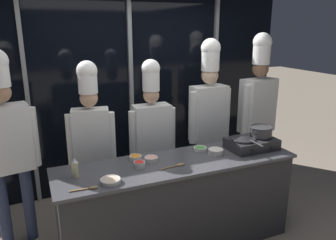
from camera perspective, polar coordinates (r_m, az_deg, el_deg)
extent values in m
cube|color=black|center=(4.46, -6.57, 5.14)|extent=(4.52, 0.04, 2.70)
cube|color=gray|center=(4.23, -23.23, 3.37)|extent=(0.05, 0.05, 2.70)
cube|color=gray|center=(4.41, -6.40, 5.05)|extent=(0.05, 0.05, 2.70)
cube|color=gray|center=(4.93, 8.06, 6.14)|extent=(0.05, 0.05, 2.70)
cube|color=#2D2D30|center=(3.41, 1.71, -14.55)|extent=(2.30, 0.63, 0.89)
cube|color=#47474C|center=(3.20, 1.78, -7.43)|extent=(2.37, 0.66, 0.03)
cube|color=#28282B|center=(3.61, 14.30, -3.99)|extent=(0.51, 0.34, 0.11)
cylinder|color=black|center=(3.52, 12.85, -3.32)|extent=(0.20, 0.20, 0.01)
cylinder|color=black|center=(3.41, 14.53, -5.19)|extent=(0.03, 0.01, 0.03)
cylinder|color=black|center=(3.66, 15.83, -2.79)|extent=(0.20, 0.20, 0.01)
cylinder|color=black|center=(3.55, 17.54, -4.57)|extent=(0.03, 0.01, 0.03)
cylinder|color=#232326|center=(3.52, 12.86, -3.16)|extent=(0.26, 0.26, 0.01)
cone|color=#232326|center=(3.51, 12.87, -2.94)|extent=(0.27, 0.27, 0.04)
cylinder|color=black|center=(3.34, 15.19, -3.97)|extent=(0.02, 0.21, 0.02)
cylinder|color=#333335|center=(3.64, 15.90, -1.94)|extent=(0.23, 0.23, 0.10)
torus|color=#333335|center=(3.62, 15.96, -1.16)|extent=(0.23, 0.23, 0.01)
torus|color=#333335|center=(3.55, 14.35, -1.69)|extent=(0.01, 0.05, 0.05)
torus|color=#333335|center=(3.71, 17.46, -1.20)|extent=(0.01, 0.05, 0.05)
cylinder|color=beige|center=(2.96, -15.87, -8.33)|extent=(0.06, 0.06, 0.14)
cone|color=white|center=(2.93, -16.00, -6.78)|extent=(0.05, 0.05, 0.04)
cylinder|color=silver|center=(3.40, 8.31, -5.48)|extent=(0.15, 0.15, 0.05)
torus|color=silver|center=(3.39, 8.33, -5.09)|extent=(0.16, 0.16, 0.01)
cylinder|color=silver|center=(3.39, 8.32, -5.27)|extent=(0.13, 0.13, 0.03)
cylinder|color=silver|center=(3.47, 5.63, -5.04)|extent=(0.14, 0.14, 0.03)
torus|color=silver|center=(3.47, 5.64, -4.79)|extent=(0.14, 0.14, 0.01)
cylinder|color=#4C9E47|center=(3.47, 5.64, -4.89)|extent=(0.11, 0.11, 0.02)
cylinder|color=silver|center=(2.82, -9.98, -10.44)|extent=(0.17, 0.17, 0.03)
torus|color=silver|center=(2.81, -10.00, -10.14)|extent=(0.17, 0.17, 0.01)
cylinder|color=beige|center=(2.81, -9.99, -10.27)|extent=(0.14, 0.14, 0.02)
cylinder|color=silver|center=(3.20, -2.95, -6.81)|extent=(0.13, 0.13, 0.04)
torus|color=silver|center=(3.19, -2.95, -6.51)|extent=(0.13, 0.13, 0.01)
cylinder|color=#EAA893|center=(3.20, -2.95, -6.64)|extent=(0.11, 0.11, 0.02)
cylinder|color=silver|center=(3.23, -5.69, -6.60)|extent=(0.12, 0.12, 0.04)
torus|color=silver|center=(3.22, -5.70, -6.24)|extent=(0.12, 0.12, 0.01)
cylinder|color=orange|center=(3.22, -5.69, -6.40)|extent=(0.10, 0.10, 0.02)
cylinder|color=silver|center=(3.06, -5.02, -7.76)|extent=(0.11, 0.11, 0.05)
torus|color=silver|center=(3.05, -5.03, -7.29)|extent=(0.11, 0.11, 0.01)
cylinder|color=red|center=(3.06, -5.02, -7.51)|extent=(0.09, 0.09, 0.03)
cube|color=olive|center=(2.75, -15.25, -11.70)|extent=(0.15, 0.02, 0.01)
ellipsoid|color=olive|center=(2.76, -12.88, -11.37)|extent=(0.07, 0.05, 0.02)
cube|color=olive|center=(3.04, 0.11, -8.31)|extent=(0.18, 0.04, 0.01)
ellipsoid|color=olive|center=(3.11, 2.20, -7.71)|extent=(0.09, 0.07, 0.02)
cylinder|color=#2D3856|center=(3.80, -23.08, -13.24)|extent=(0.11, 0.11, 0.81)
cylinder|color=#2D3856|center=(3.78, -26.70, -13.86)|extent=(0.11, 0.11, 0.81)
cube|color=white|center=(3.50, -26.28, -2.95)|extent=(0.46, 0.29, 0.66)
cylinder|color=white|center=(3.51, -22.29, -2.75)|extent=(0.09, 0.09, 0.60)
sphere|color=#A87A5B|center=(3.40, -27.20, 4.26)|extent=(0.19, 0.19, 0.19)
cylinder|color=#4C4C51|center=(3.78, -10.93, -12.81)|extent=(0.10, 0.10, 0.76)
cylinder|color=#4C4C51|center=(3.78, -14.12, -12.98)|extent=(0.10, 0.10, 0.76)
cube|color=white|center=(3.50, -13.20, -3.00)|extent=(0.40, 0.26, 0.61)
cylinder|color=white|center=(3.48, -9.74, -3.15)|extent=(0.07, 0.07, 0.56)
cylinder|color=white|center=(3.49, -16.63, -3.55)|extent=(0.07, 0.07, 0.56)
sphere|color=tan|center=(3.39, -13.64, 3.72)|extent=(0.18, 0.18, 0.18)
cylinder|color=white|center=(3.36, -13.82, 6.41)|extent=(0.19, 0.19, 0.22)
sphere|color=white|center=(3.35, -13.95, 8.30)|extent=(0.21, 0.21, 0.21)
cylinder|color=#4C4C51|center=(3.99, -1.17, -10.96)|extent=(0.11, 0.11, 0.74)
cylinder|color=#4C4C51|center=(3.92, -4.32, -11.51)|extent=(0.11, 0.11, 0.74)
cube|color=white|center=(3.70, -2.87, -1.92)|extent=(0.42, 0.22, 0.60)
cylinder|color=white|center=(3.75, 0.64, -1.90)|extent=(0.08, 0.08, 0.55)
cylinder|color=white|center=(3.60, -6.15, -2.76)|extent=(0.08, 0.08, 0.55)
sphere|color=tan|center=(3.59, -2.96, 4.34)|extent=(0.18, 0.18, 0.18)
cylinder|color=white|center=(3.56, -2.99, 7.01)|extent=(0.19, 0.19, 0.24)
sphere|color=white|center=(3.54, -3.02, 8.94)|extent=(0.20, 0.20, 0.20)
cylinder|color=#4C4C51|center=(4.30, 8.04, -8.43)|extent=(0.11, 0.11, 0.83)
cylinder|color=#4C4C51|center=(4.17, 5.35, -9.08)|extent=(0.11, 0.11, 0.83)
cube|color=white|center=(3.98, 7.07, 1.13)|extent=(0.44, 0.25, 0.67)
cylinder|color=white|center=(4.09, 10.12, 1.19)|extent=(0.09, 0.09, 0.62)
cylinder|color=white|center=(3.83, 4.36, 0.38)|extent=(0.09, 0.09, 0.62)
sphere|color=beige|center=(3.89, 7.30, 7.70)|extent=(0.20, 0.20, 0.20)
cylinder|color=white|center=(3.87, 7.39, 10.39)|extent=(0.21, 0.21, 0.26)
sphere|color=white|center=(3.86, 7.46, 12.30)|extent=(0.22, 0.22, 0.22)
cylinder|color=#4C4C51|center=(4.71, 15.67, -6.52)|extent=(0.12, 0.12, 0.85)
cylinder|color=#4C4C51|center=(4.53, 13.55, -7.28)|extent=(0.12, 0.12, 0.85)
cube|color=white|center=(4.38, 15.33, 2.45)|extent=(0.50, 0.33, 0.69)
cylinder|color=white|center=(4.56, 17.81, 2.53)|extent=(0.09, 0.09, 0.63)
cylinder|color=white|center=(4.17, 13.36, 1.66)|extent=(0.09, 0.09, 0.63)
sphere|color=brown|center=(4.30, 15.80, 8.57)|extent=(0.20, 0.20, 0.20)
cylinder|color=white|center=(4.28, 15.99, 11.11)|extent=(0.21, 0.21, 0.27)
sphere|color=white|center=(4.27, 16.13, 12.92)|extent=(0.23, 0.23, 0.23)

